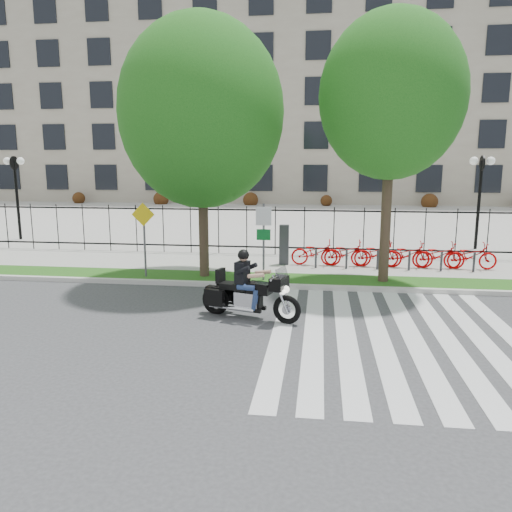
# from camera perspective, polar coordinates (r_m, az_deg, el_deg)

# --- Properties ---
(ground) EXTENTS (120.00, 120.00, 0.00)m
(ground) POSITION_cam_1_polar(r_m,az_deg,el_deg) (12.28, -7.43, -8.16)
(ground) COLOR #37383A
(ground) RESTS_ON ground
(curb) EXTENTS (60.00, 0.20, 0.15)m
(curb) POSITION_cam_1_polar(r_m,az_deg,el_deg) (16.10, -3.73, -3.26)
(curb) COLOR beige
(curb) RESTS_ON ground
(grass_verge) EXTENTS (60.00, 1.50, 0.15)m
(grass_verge) POSITION_cam_1_polar(r_m,az_deg,el_deg) (16.91, -3.17, -2.57)
(grass_verge) COLOR #194B12
(grass_verge) RESTS_ON ground
(sidewalk) EXTENTS (60.00, 3.50, 0.15)m
(sidewalk) POSITION_cam_1_polar(r_m,az_deg,el_deg) (19.32, -1.82, -0.89)
(sidewalk) COLOR #9F9C94
(sidewalk) RESTS_ON ground
(plaza) EXTENTS (80.00, 34.00, 0.10)m
(plaza) POSITION_cam_1_polar(r_m,az_deg,el_deg) (36.56, 2.58, 4.56)
(plaza) COLOR #9F9C94
(plaza) RESTS_ON ground
(crosswalk_stripes) EXTENTS (5.70, 8.00, 0.01)m
(crosswalk_stripes) POSITION_cam_1_polar(r_m,az_deg,el_deg) (12.03, 15.68, -8.86)
(crosswalk_stripes) COLOR silver
(crosswalk_stripes) RESTS_ON ground
(iron_fence) EXTENTS (30.00, 0.06, 2.00)m
(iron_fence) POSITION_cam_1_polar(r_m,az_deg,el_deg) (20.84, -1.07, 2.97)
(iron_fence) COLOR black
(iron_fence) RESTS_ON sidewalk
(office_building) EXTENTS (60.00, 21.90, 20.15)m
(office_building) POSITION_cam_1_polar(r_m,az_deg,el_deg) (56.55, 4.45, 16.77)
(office_building) COLOR gray
(office_building) RESTS_ON ground
(lamp_post_left) EXTENTS (1.06, 0.70, 4.25)m
(lamp_post_left) POSITION_cam_1_polar(r_m,az_deg,el_deg) (27.68, -25.81, 8.10)
(lamp_post_left) COLOR black
(lamp_post_left) RESTS_ON ground
(lamp_post_right) EXTENTS (1.06, 0.70, 4.25)m
(lamp_post_right) POSITION_cam_1_polar(r_m,az_deg,el_deg) (24.26, 24.31, 8.00)
(lamp_post_right) COLOR black
(lamp_post_right) RESTS_ON ground
(street_tree_1) EXTENTS (5.31, 5.31, 8.41)m
(street_tree_1) POSITION_cam_1_polar(r_m,az_deg,el_deg) (16.70, -6.27, 15.95)
(street_tree_1) COLOR #382A1F
(street_tree_1) RESTS_ON grass_verge
(street_tree_2) EXTENTS (4.42, 4.42, 8.32)m
(street_tree_2) POSITION_cam_1_polar(r_m,az_deg,el_deg) (16.43, 15.26, 17.20)
(street_tree_2) COLOR #382A1F
(street_tree_2) RESTS_ON grass_verge
(bike_share_station) EXTENTS (7.80, 0.86, 1.50)m
(bike_share_station) POSITION_cam_1_polar(r_m,az_deg,el_deg) (18.89, 15.02, 0.23)
(bike_share_station) COLOR #2D2D33
(bike_share_station) RESTS_ON sidewalk
(sign_pole_regulatory) EXTENTS (0.50, 0.09, 2.50)m
(sign_pole_regulatory) POSITION_cam_1_polar(r_m,az_deg,el_deg) (16.06, 0.87, 2.78)
(sign_pole_regulatory) COLOR #59595B
(sign_pole_regulatory) RESTS_ON grass_verge
(sign_pole_warning) EXTENTS (0.78, 0.09, 2.49)m
(sign_pole_warning) POSITION_cam_1_polar(r_m,az_deg,el_deg) (16.99, -12.69, 2.96)
(sign_pole_warning) COLOR #59595B
(sign_pole_warning) RESTS_ON grass_verge
(motorcycle_rider) EXTENTS (2.70, 1.30, 2.15)m
(motorcycle_rider) POSITION_cam_1_polar(r_m,az_deg,el_deg) (12.71, -0.80, -4.05)
(motorcycle_rider) COLOR black
(motorcycle_rider) RESTS_ON ground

